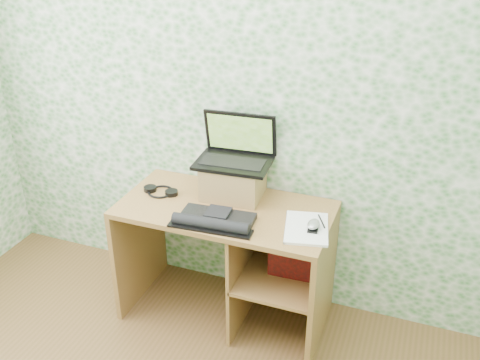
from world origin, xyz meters
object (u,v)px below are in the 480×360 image
at_px(laptop, 236,151).
at_px(notepad, 307,228).
at_px(riser, 233,180).
at_px(desk, 240,247).
at_px(keyboard, 215,220).

distance_m(laptop, notepad, 0.61).
height_order(riser, notepad, riser).
xyz_separation_m(desk, notepad, (0.41, -0.10, 0.28)).
xyz_separation_m(riser, laptop, (0.00, 0.05, 0.17)).
distance_m(laptop, keyboard, 0.44).
bearing_deg(riser, notepad, -23.36).
height_order(desk, notepad, notepad).
bearing_deg(keyboard, laptop, 89.00).
relative_size(desk, riser, 3.63).
distance_m(desk, notepad, 0.50).
bearing_deg(notepad, laptop, 139.83).
relative_size(riser, keyboard, 0.72).
distance_m(keyboard, notepad, 0.49).
relative_size(riser, laptop, 0.76).
height_order(desk, riser, riser).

